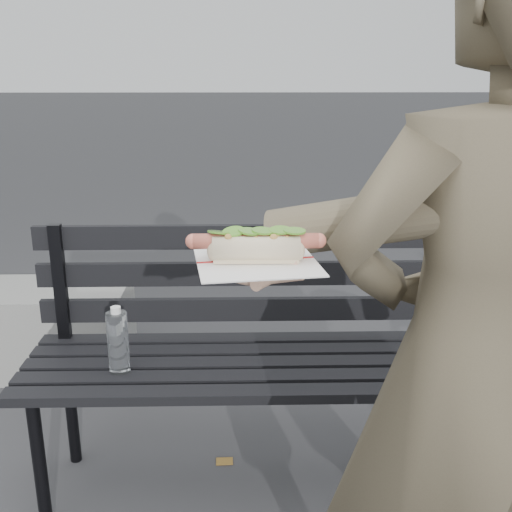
{
  "coord_description": "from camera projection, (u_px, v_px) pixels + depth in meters",
  "views": [
    {
      "loc": [
        -0.01,
        -0.92,
        1.36
      ],
      "look_at": [
        0.01,
        -0.01,
        1.07
      ],
      "focal_mm": 42.0,
      "sensor_mm": 36.0,
      "label": 1
    }
  ],
  "objects": [
    {
      "name": "held_hotdog",
      "position": [
        372.0,
        225.0,
        1.02
      ],
      "size": [
        0.64,
        0.31,
        0.2
      ],
      "color": "brown"
    },
    {
      "name": "concrete_block",
      "position": [
        0.0,
        329.0,
        2.81
      ],
      "size": [
        1.2,
        0.4,
        0.4
      ],
      "primitive_type": "cube",
      "color": "slate",
      "rests_on": "ground"
    },
    {
      "name": "person",
      "position": [
        471.0,
        368.0,
        1.14
      ],
      "size": [
        0.66,
        0.5,
        1.63
      ],
      "primitive_type": "imported",
      "rotation": [
        0.0,
        0.0,
        3.34
      ],
      "color": "brown",
      "rests_on": "ground"
    },
    {
      "name": "park_bench",
      "position": [
        257.0,
        339.0,
        1.95
      ],
      "size": [
        1.5,
        0.44,
        0.88
      ],
      "color": "black",
      "rests_on": "ground"
    }
  ]
}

